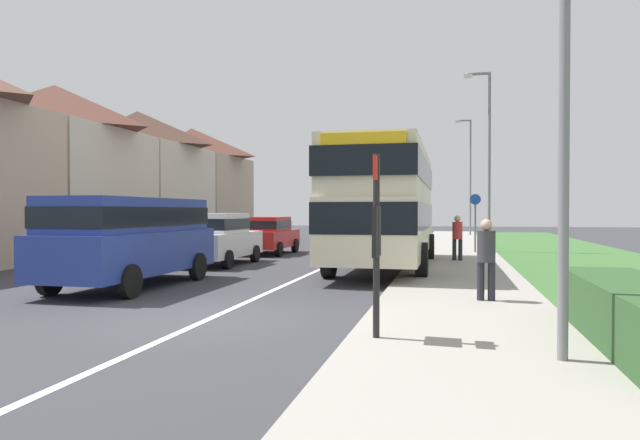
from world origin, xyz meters
The scene contains 15 objects.
ground_plane centered at (0.00, 0.00, 0.00)m, with size 120.00×120.00×0.00m, color #38383D.
lane_marking_centre centered at (0.00, 8.00, 0.00)m, with size 0.14×60.00×0.01m, color silver.
pavement_near_side centered at (4.20, 6.00, 0.06)m, with size 3.20×68.00×0.12m, color #9E998E.
roadside_hedge centered at (6.30, -0.99, 0.45)m, with size 1.10×4.39×0.90m, color #2D5128.
double_decker_bus centered at (1.99, 8.88, 2.14)m, with size 2.80×9.70×3.70m.
parked_van_blue centered at (-3.49, 3.32, 1.27)m, with size 2.11×5.31×2.13m.
parked_car_white centered at (-3.70, 9.01, 0.95)m, with size 1.90×4.16×1.74m.
parked_car_red centered at (-3.57, 13.97, 0.87)m, with size 1.94×3.91×1.57m.
pedestrian_at_stop centered at (4.63, 2.31, 0.98)m, with size 0.34×0.34×1.67m.
pedestrian_walking_away centered at (4.19, 11.27, 0.98)m, with size 0.34×0.34×1.67m.
bus_stop_sign centered at (3.00, -1.34, 1.54)m, with size 0.09×0.52×2.60m.
cycle_route_sign centered at (4.95, 15.47, 1.43)m, with size 0.44×0.08×2.52m.
street_lamp_mid centered at (5.47, 16.64, 4.44)m, with size 1.14×0.20×7.78m.
street_lamp_far centered at (5.21, 33.19, 4.71)m, with size 1.14×0.20×8.31m.
house_terrace_far_side centered at (-12.52, 15.64, 3.60)m, with size 6.22×26.30×7.19m.
Camera 1 is at (3.98, -9.03, 1.83)m, focal length 32.22 mm.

